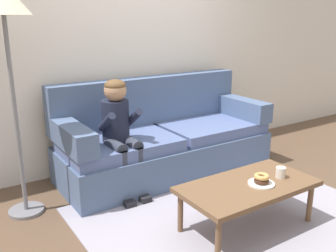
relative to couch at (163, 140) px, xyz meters
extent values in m
plane|color=brown|center=(-0.05, -0.86, -0.36)|extent=(10.00, 10.00, 0.00)
cube|color=silver|center=(-0.05, 0.54, 1.04)|extent=(8.00, 0.10, 2.80)
cube|color=#9993A3|center=(-0.05, -1.11, -0.35)|extent=(2.44, 1.75, 0.01)
cube|color=slate|center=(0.00, -0.06, -0.17)|extent=(2.28, 0.90, 0.38)
cube|color=slate|center=(-0.57, -0.11, 0.08)|extent=(1.10, 0.74, 0.12)
cube|color=slate|center=(0.57, -0.11, 0.08)|extent=(1.10, 0.74, 0.12)
cube|color=slate|center=(0.00, 0.29, 0.40)|extent=(2.28, 0.20, 0.51)
cube|color=slate|center=(-1.04, -0.06, 0.25)|extent=(0.20, 0.90, 0.22)
cube|color=slate|center=(1.04, -0.06, 0.25)|extent=(0.20, 0.90, 0.22)
cube|color=brown|center=(-0.06, -1.36, 0.01)|extent=(1.10, 0.57, 0.04)
cylinder|color=brown|center=(-0.56, -1.58, -0.18)|extent=(0.04, 0.04, 0.34)
cylinder|color=brown|center=(0.43, -1.58, -0.18)|extent=(0.04, 0.04, 0.34)
cylinder|color=brown|center=(-0.56, -1.13, -0.18)|extent=(0.04, 0.04, 0.34)
cylinder|color=brown|center=(0.43, -1.13, -0.18)|extent=(0.04, 0.04, 0.34)
cylinder|color=#1E2338|center=(-0.62, -0.14, 0.34)|extent=(0.26, 0.26, 0.40)
sphere|color=tan|center=(-0.62, -0.16, 0.64)|extent=(0.21, 0.21, 0.21)
ellipsoid|color=brown|center=(-0.62, -0.16, 0.69)|extent=(0.20, 0.20, 0.12)
cylinder|color=#333847|center=(-0.70, -0.29, 0.15)|extent=(0.11, 0.30, 0.11)
cylinder|color=#333847|center=(-0.70, -0.44, -0.08)|extent=(0.09, 0.09, 0.44)
cube|color=black|center=(-0.70, -0.49, -0.33)|extent=(0.10, 0.20, 0.06)
cylinder|color=#1E2338|center=(-0.76, -0.24, 0.38)|extent=(0.07, 0.29, 0.23)
cylinder|color=#333847|center=(-0.54, -0.29, 0.15)|extent=(0.11, 0.30, 0.11)
cylinder|color=#333847|center=(-0.54, -0.44, -0.08)|extent=(0.09, 0.09, 0.44)
cube|color=black|center=(-0.54, -0.49, -0.33)|extent=(0.10, 0.20, 0.06)
cylinder|color=#1E2338|center=(-0.49, -0.24, 0.38)|extent=(0.07, 0.29, 0.23)
cylinder|color=white|center=(0.01, -1.42, 0.03)|extent=(0.21, 0.21, 0.01)
torus|color=#422619|center=(0.01, -1.42, 0.06)|extent=(0.16, 0.16, 0.04)
torus|color=tan|center=(0.01, -1.42, 0.10)|extent=(0.14, 0.14, 0.04)
cylinder|color=silver|center=(0.24, -1.41, 0.07)|extent=(0.08, 0.08, 0.09)
cube|color=red|center=(0.58, -0.90, -0.33)|extent=(0.16, 0.09, 0.05)
cylinder|color=red|center=(0.50, -0.90, -0.33)|extent=(0.06, 0.06, 0.05)
cylinder|color=red|center=(0.67, -0.90, -0.33)|extent=(0.06, 0.06, 0.05)
cylinder|color=slate|center=(-1.50, -0.13, -0.34)|extent=(0.30, 0.30, 0.03)
cylinder|color=slate|center=(-1.50, -0.13, 0.51)|extent=(0.04, 0.04, 1.68)
camera|label=1|loc=(-2.07, -3.28, 1.29)|focal=40.04mm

